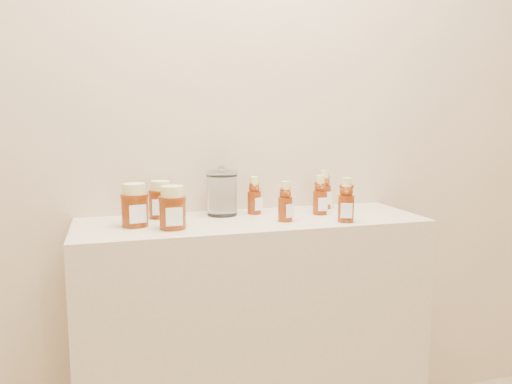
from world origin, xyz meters
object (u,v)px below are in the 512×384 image
object	(u,v)px
display_table	(253,342)
honey_jar_left	(135,205)
bear_bottle_back_left	(254,193)
bear_bottle_front_left	(285,199)
glass_canister	(222,191)

from	to	relation	value
display_table	honey_jar_left	world-z (taller)	honey_jar_left
bear_bottle_back_left	bear_bottle_front_left	bearing A→B (deg)	-91.65
honey_jar_left	glass_canister	world-z (taller)	glass_canister
display_table	honey_jar_left	distance (m)	0.65
display_table	bear_bottle_front_left	bearing A→B (deg)	-32.16
display_table	honey_jar_left	bearing A→B (deg)	-179.66
display_table	bear_bottle_back_left	bearing A→B (deg)	70.21
glass_canister	bear_bottle_back_left	bearing A→B (deg)	-3.26
bear_bottle_back_left	honey_jar_left	world-z (taller)	bear_bottle_back_left
bear_bottle_front_left	glass_canister	bearing A→B (deg)	117.09
honey_jar_left	glass_canister	distance (m)	0.33
bear_bottle_back_left	honey_jar_left	distance (m)	0.44
honey_jar_left	bear_bottle_front_left	bearing A→B (deg)	-16.70
bear_bottle_back_left	glass_canister	distance (m)	0.12
display_table	bear_bottle_back_left	distance (m)	0.54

